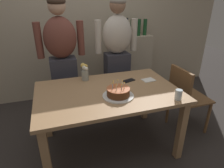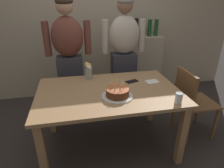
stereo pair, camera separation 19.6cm
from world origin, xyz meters
TOP-DOWN VIEW (x-y plane):
  - ground_plane at (0.00, 0.00)m, footprint 10.00×10.00m
  - back_wall at (0.00, 1.55)m, footprint 5.20×0.10m
  - dining_table at (0.00, 0.00)m, footprint 1.50×0.96m
  - birthday_cake at (0.06, -0.16)m, footprint 0.31×0.31m
  - water_glass_near at (0.59, -0.39)m, footprint 0.07×0.07m
  - cell_phone at (0.31, 0.17)m, footprint 0.16×0.11m
  - napkin_stack at (0.54, 0.12)m, footprint 0.16×0.13m
  - flower_vase at (-0.18, 0.36)m, footprint 0.08×0.10m
  - person_man_bearded at (-0.40, 0.75)m, footprint 0.61×0.27m
  - person_woman_cardigan at (0.36, 0.75)m, footprint 0.61×0.27m
  - dining_chair at (1.02, 0.02)m, footprint 0.42×0.42m
  - shelf_cabinet at (0.83, 1.33)m, footprint 0.69×0.30m

SIDE VIEW (x-z plane):
  - ground_plane at x=0.00m, z-range 0.00..0.00m
  - dining_chair at x=1.02m, z-range 0.08..0.95m
  - shelf_cabinet at x=0.83m, z-range -0.13..1.20m
  - dining_table at x=0.00m, z-range 0.27..1.01m
  - cell_phone at x=0.31m, z-range 0.74..0.75m
  - napkin_stack at x=0.54m, z-range 0.74..0.75m
  - birthday_cake at x=0.06m, z-range 0.70..0.86m
  - water_glass_near at x=0.59m, z-range 0.74..0.84m
  - flower_vase at x=-0.18m, z-range 0.74..0.94m
  - person_man_bearded at x=-0.40m, z-range 0.04..1.70m
  - person_woman_cardigan at x=0.36m, z-range 0.04..1.70m
  - back_wall at x=0.00m, z-range 0.00..2.60m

